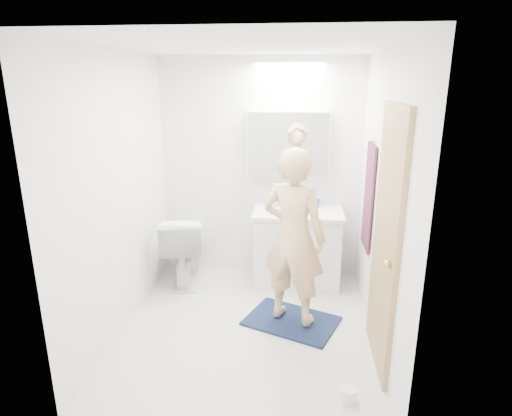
# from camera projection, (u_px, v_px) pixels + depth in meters

# --- Properties ---
(floor) EXTENTS (2.50, 2.50, 0.00)m
(floor) POSITION_uv_depth(u_px,v_px,m) (248.00, 326.00, 3.90)
(floor) COLOR silver
(floor) RESTS_ON ground
(ceiling) EXTENTS (2.50, 2.50, 0.00)m
(ceiling) POSITION_uv_depth(u_px,v_px,m) (246.00, 45.00, 3.21)
(ceiling) COLOR white
(ceiling) RESTS_ON floor
(wall_back) EXTENTS (2.50, 0.00, 2.50)m
(wall_back) POSITION_uv_depth(u_px,v_px,m) (261.00, 169.00, 4.74)
(wall_back) COLOR white
(wall_back) RESTS_ON floor
(wall_front) EXTENTS (2.50, 0.00, 2.50)m
(wall_front) POSITION_uv_depth(u_px,v_px,m) (220.00, 259.00, 2.36)
(wall_front) COLOR white
(wall_front) RESTS_ON floor
(wall_left) EXTENTS (0.00, 2.50, 2.50)m
(wall_left) POSITION_uv_depth(u_px,v_px,m) (119.00, 196.00, 3.66)
(wall_left) COLOR white
(wall_left) RESTS_ON floor
(wall_right) EXTENTS (0.00, 2.50, 2.50)m
(wall_right) POSITION_uv_depth(u_px,v_px,m) (383.00, 203.00, 3.45)
(wall_right) COLOR white
(wall_right) RESTS_ON floor
(vanity_cabinet) EXTENTS (0.90, 0.55, 0.78)m
(vanity_cabinet) POSITION_uv_depth(u_px,v_px,m) (297.00, 248.00, 4.66)
(vanity_cabinet) COLOR white
(vanity_cabinet) RESTS_ON floor
(countertop) EXTENTS (0.95, 0.58, 0.04)m
(countertop) POSITION_uv_depth(u_px,v_px,m) (298.00, 212.00, 4.55)
(countertop) COLOR white
(countertop) RESTS_ON vanity_cabinet
(sink_basin) EXTENTS (0.36, 0.36, 0.03)m
(sink_basin) POSITION_uv_depth(u_px,v_px,m) (298.00, 208.00, 4.56)
(sink_basin) COLOR white
(sink_basin) RESTS_ON countertop
(faucet) EXTENTS (0.02, 0.02, 0.16)m
(faucet) POSITION_uv_depth(u_px,v_px,m) (298.00, 198.00, 4.73)
(faucet) COLOR silver
(faucet) RESTS_ON countertop
(medicine_cabinet) EXTENTS (0.88, 0.14, 0.70)m
(medicine_cabinet) POSITION_uv_depth(u_px,v_px,m) (288.00, 143.00, 4.56)
(medicine_cabinet) COLOR white
(medicine_cabinet) RESTS_ON wall_back
(mirror_panel) EXTENTS (0.84, 0.01, 0.66)m
(mirror_panel) POSITION_uv_depth(u_px,v_px,m) (288.00, 145.00, 4.48)
(mirror_panel) COLOR silver
(mirror_panel) RESTS_ON medicine_cabinet
(toilet) EXTENTS (0.56, 0.83, 0.78)m
(toilet) POSITION_uv_depth(u_px,v_px,m) (184.00, 248.00, 4.67)
(toilet) COLOR white
(toilet) RESTS_ON floor
(bath_rug) EXTENTS (0.95, 0.81, 0.02)m
(bath_rug) POSITION_uv_depth(u_px,v_px,m) (291.00, 321.00, 3.96)
(bath_rug) COLOR #162545
(bath_rug) RESTS_ON floor
(person) EXTENTS (0.68, 0.57, 1.58)m
(person) POSITION_uv_depth(u_px,v_px,m) (294.00, 237.00, 3.72)
(person) COLOR tan
(person) RESTS_ON bath_rug
(door) EXTENTS (0.04, 0.80, 2.00)m
(door) POSITION_uv_depth(u_px,v_px,m) (386.00, 242.00, 3.17)
(door) COLOR tan
(door) RESTS_ON wall_right
(door_knob) EXTENTS (0.06, 0.06, 0.06)m
(door_knob) POSITION_uv_depth(u_px,v_px,m) (388.00, 264.00, 2.90)
(door_knob) COLOR gold
(door_knob) RESTS_ON door
(towel) EXTENTS (0.02, 0.42, 1.00)m
(towel) POSITION_uv_depth(u_px,v_px,m) (369.00, 197.00, 4.00)
(towel) COLOR #122338
(towel) RESTS_ON wall_right
(towel_hook) EXTENTS (0.07, 0.02, 0.02)m
(towel_hook) POSITION_uv_depth(u_px,v_px,m) (371.00, 141.00, 3.85)
(towel_hook) COLOR silver
(towel_hook) RESTS_ON wall_right
(soap_bottle_a) EXTENTS (0.09, 0.09, 0.21)m
(soap_bottle_a) POSITION_uv_depth(u_px,v_px,m) (275.00, 197.00, 4.68)
(soap_bottle_a) COLOR #C1BB7D
(soap_bottle_a) RESTS_ON countertop
(soap_bottle_b) EXTENTS (0.09, 0.09, 0.17)m
(soap_bottle_b) POSITION_uv_depth(u_px,v_px,m) (280.00, 198.00, 4.71)
(soap_bottle_b) COLOR #5181AD
(soap_bottle_b) RESTS_ON countertop
(toothbrush_cup) EXTENTS (0.11, 0.11, 0.08)m
(toothbrush_cup) POSITION_uv_depth(u_px,v_px,m) (316.00, 203.00, 4.66)
(toothbrush_cup) COLOR #3C44B5
(toothbrush_cup) RESTS_ON countertop
(toilet_paper_roll) EXTENTS (0.11, 0.11, 0.10)m
(toilet_paper_roll) POSITION_uv_depth(u_px,v_px,m) (348.00, 395.00, 2.97)
(toilet_paper_roll) COLOR white
(toilet_paper_roll) RESTS_ON floor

